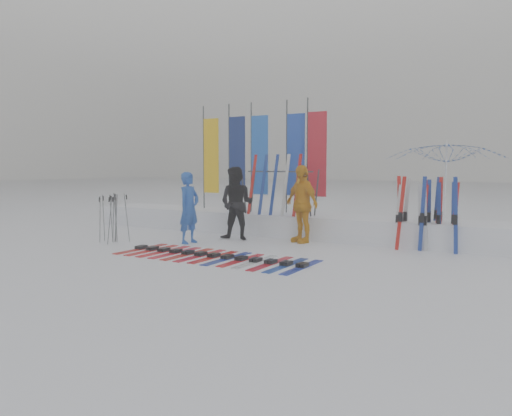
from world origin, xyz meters
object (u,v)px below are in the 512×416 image
Objects in this scene: person_yellow at (301,204)px; ski_rack at (279,186)px; person_blue at (189,208)px; ski_row at (213,256)px; person_black at (237,203)px; tent_canopy at (445,191)px.

person_yellow reaches higher than ski_rack.
person_blue is at bearing -120.53° from ski_rack.
person_yellow is 0.46× the size of ski_row.
person_yellow reaches higher than person_black.
ski_row is (-0.68, -2.86, -0.94)m from person_yellow.
tent_canopy is (5.46, 3.41, 0.42)m from person_blue.
ski_row is at bearing -77.14° from person_yellow.
person_yellow is 0.96× the size of ski_rack.
person_yellow is 1.30m from ski_rack.
tent_canopy is at bearing 15.45° from ski_rack.
ski_rack is (-4.12, -1.14, 0.07)m from tent_canopy.
person_black is 1.71m from person_yellow.
person_blue is 0.87× the size of ski_rack.
person_blue is 6.45m from tent_canopy.
tent_canopy reaches higher than person_yellow.
person_blue is 2.82m from person_yellow.
tent_canopy reaches higher than ski_rack.
person_blue is at bearing 142.01° from ski_row.
person_yellow is (1.64, 0.47, 0.02)m from person_black.
person_black is at bearing -118.27° from ski_rack.
ski_rack is at bearing 171.19° from person_yellow.
tent_canopy is 4.28m from ski_rack.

